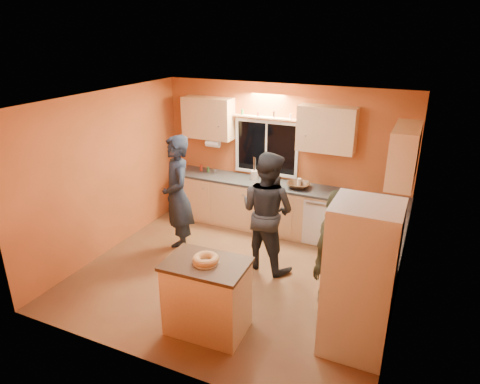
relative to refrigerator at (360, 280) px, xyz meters
The scene contains 14 objects.
ground 2.24m from the refrigerator, 157.06° to the left, with size 4.50×4.50×0.00m, color brown.
room_shell 2.26m from the refrigerator, 145.60° to the left, with size 4.54×4.04×2.61m.
back_counter 3.16m from the refrigerator, 126.89° to the left, with size 4.23×0.62×0.90m.
right_counter 1.38m from the refrigerator, 87.36° to the left, with size 0.62×1.84×0.90m.
refrigerator is the anchor object (origin of this frame).
island 1.79m from the refrigerator, 165.37° to the right, with size 0.99×0.70×0.94m.
bundt_pastry 1.74m from the refrigerator, 165.37° to the right, with size 0.31×0.31×0.09m, color tan.
person_left 3.22m from the refrigerator, 160.20° to the left, with size 0.72×0.47×1.96m, color black.
person_center 2.02m from the refrigerator, 141.25° to the left, with size 0.89×0.70×1.84m, color black.
person_right 0.57m from the refrigerator, 133.11° to the left, with size 1.02×0.42×1.74m, color #383B26.
mixing_bowl 2.87m from the refrigerator, 120.75° to the left, with size 0.39×0.39×0.10m, color black.
utensil_crock 3.45m from the refrigerator, 132.30° to the left, with size 0.14×0.14×0.17m, color beige.
potted_plant 0.65m from the refrigerator, 86.86° to the left, with size 0.25×0.22×0.28m, color gray.
red_box 1.89m from the refrigerator, 90.06° to the left, with size 0.16×0.12×0.07m, color #A9301A.
Camera 1 is at (2.36, -5.00, 3.49)m, focal length 32.00 mm.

